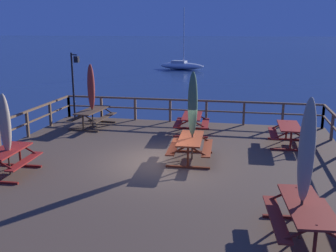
{
  "coord_description": "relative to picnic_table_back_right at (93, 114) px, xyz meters",
  "views": [
    {
      "loc": [
        2.52,
        -11.88,
        5.02
      ],
      "look_at": [
        0.0,
        0.88,
        1.78
      ],
      "focal_mm": 41.5,
      "sensor_mm": 36.0,
      "label": 1
    }
  ],
  "objects": [
    {
      "name": "patio_umbrella_tall_front",
      "position": [
        7.88,
        -8.3,
        1.34
      ],
      "size": [
        0.32,
        0.32,
        2.99
      ],
      "color": "#4C3828",
      "rests_on": "wooden_deck"
    },
    {
      "name": "wooden_deck",
      "position": [
        4.09,
        -4.12,
        -0.96
      ],
      "size": [
        12.26,
        11.74,
        0.78
      ],
      "primitive_type": "cube",
      "color": "brown",
      "rests_on": "ground"
    },
    {
      "name": "patio_umbrella_short_front",
      "position": [
        -0.19,
        -6.14,
        1.0
      ],
      "size": [
        0.32,
        0.32,
        2.47
      ],
      "color": "#4C3828",
      "rests_on": "wooden_deck"
    },
    {
      "name": "ground_plane",
      "position": [
        4.09,
        -4.12,
        -1.35
      ],
      "size": [
        600.0,
        600.0,
        0.0
      ],
      "primitive_type": "plane",
      "color": "navy"
    },
    {
      "name": "patio_umbrella_short_back",
      "position": [
        0.01,
        -0.05,
        1.21
      ],
      "size": [
        0.32,
        0.32,
        2.79
      ],
      "color": "#4C3828",
      "rests_on": "wooden_deck"
    },
    {
      "name": "railing_waterside_far",
      "position": [
        4.09,
        1.6,
        0.18
      ],
      "size": [
        12.06,
        0.1,
        1.09
      ],
      "color": "brown",
      "rests_on": "wooden_deck"
    },
    {
      "name": "picnic_table_front_left",
      "position": [
        4.53,
        -0.3,
        -0.01
      ],
      "size": [
        1.5,
        1.85,
        0.78
      ],
      "color": "maroon",
      "rests_on": "wooden_deck"
    },
    {
      "name": "picnic_table_back_left",
      "position": [
        7.95,
        -8.28,
        -0.0
      ],
      "size": [
        1.59,
        2.23,
        0.78
      ],
      "color": "maroon",
      "rests_on": "wooden_deck"
    },
    {
      "name": "picnic_table_front_right",
      "position": [
        -0.24,
        -6.13,
        -0.01
      ],
      "size": [
        1.47,
        1.82,
        0.78
      ],
      "color": "maroon",
      "rests_on": "wooden_deck"
    },
    {
      "name": "picnic_table_mid_right",
      "position": [
        4.95,
        -3.75,
        -0.0
      ],
      "size": [
        1.49,
        2.06,
        0.78
      ],
      "color": "#993819",
      "rests_on": "wooden_deck"
    },
    {
      "name": "patio_umbrella_tall_mid_left",
      "position": [
        4.99,
        -3.68,
        1.31
      ],
      "size": [
        0.32,
        0.32,
        2.95
      ],
      "color": "#4C3828",
      "rests_on": "wooden_deck"
    },
    {
      "name": "lamp_post_hooked",
      "position": [
        -1.2,
        0.92,
        1.55
      ],
      "size": [
        0.56,
        0.51,
        3.2
      ],
      "color": "black",
      "rests_on": "wooden_deck"
    },
    {
      "name": "picnic_table_mid_centre",
      "position": [
        8.33,
        -1.35,
        -0.01
      ],
      "size": [
        1.42,
        1.81,
        0.78
      ],
      "color": "maroon",
      "rests_on": "wooden_deck"
    },
    {
      "name": "sailboat_distant",
      "position": [
        -1.49,
        33.82,
        -0.84
      ],
      "size": [
        6.23,
        3.07,
        7.72
      ],
      "color": "silver",
      "rests_on": "ground"
    },
    {
      "name": "picnic_table_back_right",
      "position": [
        0.0,
        0.0,
        0.0
      ],
      "size": [
        1.59,
        2.27,
        0.78
      ],
      "color": "brown",
      "rests_on": "wooden_deck"
    }
  ]
}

